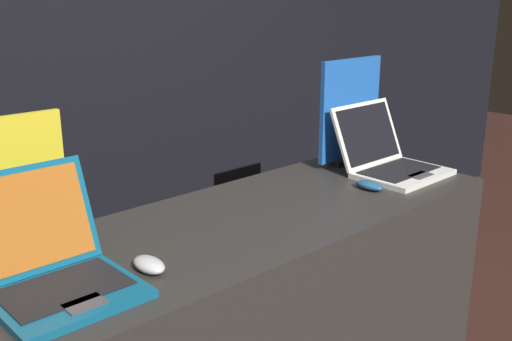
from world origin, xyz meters
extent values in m
cube|color=black|center=(0.00, 1.52, 1.40)|extent=(8.00, 0.05, 2.80)
cube|color=#0F5170|center=(-0.69, 0.21, 0.99)|extent=(0.33, 0.27, 0.02)
cube|color=black|center=(-0.69, 0.23, 1.00)|extent=(0.29, 0.19, 0.00)
cube|color=#3F3F42|center=(-0.69, 0.13, 1.00)|extent=(0.09, 0.06, 0.00)
cube|color=#0F5170|center=(-0.69, 0.40, 1.13)|extent=(0.33, 0.10, 0.26)
cube|color=#A5591E|center=(-0.69, 0.39, 1.13)|extent=(0.29, 0.08, 0.23)
ellipsoid|color=#B2B2B7|center=(-0.47, 0.21, 0.99)|extent=(0.06, 0.11, 0.04)
cube|color=black|center=(-0.69, 0.53, 0.99)|extent=(0.18, 0.07, 0.02)
cube|color=gold|center=(-0.69, 0.53, 1.18)|extent=(0.33, 0.02, 0.37)
cube|color=silver|center=(0.73, 0.23, 0.99)|extent=(0.36, 0.26, 0.02)
cube|color=black|center=(0.73, 0.25, 1.00)|extent=(0.32, 0.18, 0.00)
cube|color=#3F3F42|center=(0.73, 0.16, 1.00)|extent=(0.10, 0.06, 0.00)
cube|color=silver|center=(0.73, 0.42, 1.12)|extent=(0.36, 0.12, 0.24)
cube|color=black|center=(0.73, 0.41, 1.12)|extent=(0.32, 0.09, 0.21)
ellipsoid|color=navy|center=(0.50, 0.23, 0.99)|extent=(0.06, 0.11, 0.03)
cube|color=black|center=(0.73, 0.51, 0.99)|extent=(0.20, 0.07, 0.02)
cube|color=#1E59B2|center=(0.73, 0.51, 1.21)|extent=(0.36, 0.02, 0.41)
camera|label=1|loc=(-1.23, -1.02, 1.68)|focal=42.00mm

